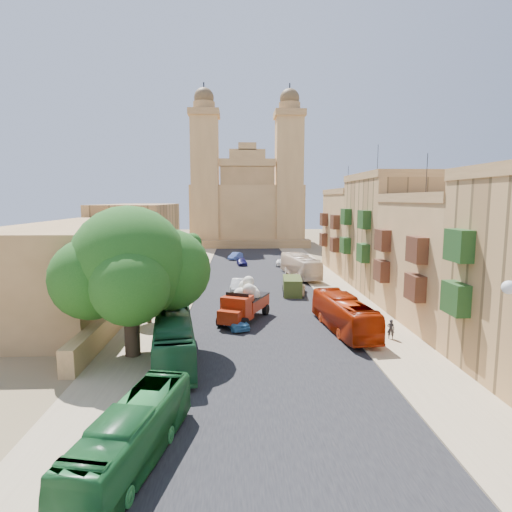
{
  "coord_description": "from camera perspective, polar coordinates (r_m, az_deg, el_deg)",
  "views": [
    {
      "loc": [
        -2.15,
        -24.89,
        10.76
      ],
      "look_at": [
        0.0,
        26.0,
        4.0
      ],
      "focal_mm": 30.0,
      "sensor_mm": 36.0,
      "label": 1
    }
  ],
  "objects": [
    {
      "name": "townhouse_b",
      "position": [
        40.52,
        24.13,
        -0.34
      ],
      "size": [
        9.0,
        14.0,
        14.9
      ],
      "color": "#AF834F",
      "rests_on": "ground"
    },
    {
      "name": "pedestrian_c",
      "position": [
        42.84,
        11.08,
        -6.06
      ],
      "size": [
        0.68,
        0.99,
        1.55
      ],
      "primitive_type": "imported",
      "rotation": [
        0.0,
        0.0,
        5.08
      ],
      "color": "#2B2A30",
      "rests_on": "ground"
    },
    {
      "name": "ficus_tree",
      "position": [
        30.16,
        -16.32,
        -1.57
      ],
      "size": [
        10.38,
        9.55,
        10.38
      ],
      "color": "#3C2A1E",
      "rests_on": "ground"
    },
    {
      "name": "street_tree_b",
      "position": [
        50.09,
        -11.41,
        -1.24
      ],
      "size": [
        3.14,
        3.14,
        4.82
      ],
      "color": "#3C2A1E",
      "rests_on": "ground"
    },
    {
      "name": "townhouse_c",
      "position": [
        53.22,
        17.5,
        3.06
      ],
      "size": [
        9.0,
        14.0,
        17.4
      ],
      "color": "tan",
      "rests_on": "ground"
    },
    {
      "name": "bus_green_north",
      "position": [
        29.64,
        -10.93,
        -10.81
      ],
      "size": [
        4.11,
        10.94,
        2.98
      ],
      "primitive_type": "imported",
      "rotation": [
        0.0,
        0.0,
        0.15
      ],
      "color": "#1E5A31",
      "rests_on": "ground"
    },
    {
      "name": "bus_green_south",
      "position": [
        19.49,
        -16.2,
        -22.01
      ],
      "size": [
        3.84,
        9.11,
        2.47
      ],
      "primitive_type": "imported",
      "rotation": [
        0.0,
        0.0,
        -0.21
      ],
      "color": "#1F662F",
      "rests_on": "ground"
    },
    {
      "name": "street_tree_d",
      "position": [
        73.68,
        -8.53,
        1.75
      ],
      "size": [
        3.31,
        3.31,
        5.09
      ],
      "color": "#3C2A1E",
      "rests_on": "ground"
    },
    {
      "name": "west_building_mid",
      "position": [
        70.93,
        -15.34,
        2.63
      ],
      "size": [
        10.0,
        22.0,
        10.0
      ],
      "primitive_type": "cube",
      "color": "tan",
      "rests_on": "ground"
    },
    {
      "name": "road_surface",
      "position": [
        55.98,
        -0.17,
        -3.52
      ],
      "size": [
        14.0,
        140.0,
        0.01
      ],
      "primitive_type": "cube",
      "color": "black",
      "rests_on": "ground"
    },
    {
      "name": "townhouse_d",
      "position": [
        66.57,
        13.39,
        3.39
      ],
      "size": [
        9.0,
        14.0,
        15.9
      ],
      "color": "#AF834F",
      "rests_on": "ground"
    },
    {
      "name": "car_cream",
      "position": [
        49.24,
        5.27,
        -4.31
      ],
      "size": [
        3.01,
        5.05,
        1.31
      ],
      "primitive_type": "imported",
      "rotation": [
        0.0,
        0.0,
        2.96
      ],
      "color": "#C9AF89",
      "rests_on": "ground"
    },
    {
      "name": "car_white_a",
      "position": [
        51.23,
        -2.46,
        -3.82
      ],
      "size": [
        1.83,
        4.14,
        1.32
      ],
      "primitive_type": "imported",
      "rotation": [
        0.0,
        0.0,
        -0.11
      ],
      "color": "white",
      "rests_on": "ground"
    },
    {
      "name": "olive_pickup",
      "position": [
        49.07,
        4.84,
        -4.02
      ],
      "size": [
        2.42,
        4.77,
        1.91
      ],
      "color": "#3A491B",
      "rests_on": "ground"
    },
    {
      "name": "sidewalk_east",
      "position": [
        57.14,
        9.41,
        -3.39
      ],
      "size": [
        5.0,
        140.0,
        0.01
      ],
      "primitive_type": "cube",
      "color": "tan",
      "rests_on": "ground"
    },
    {
      "name": "west_wall",
      "position": [
        47.12,
        -15.11,
        -4.79
      ],
      "size": [
        1.0,
        40.0,
        1.8
      ],
      "primitive_type": "cube",
      "color": "#AF834F",
      "rests_on": "ground"
    },
    {
      "name": "kerb_west",
      "position": [
        56.14,
        -7.34,
        -3.49
      ],
      "size": [
        0.25,
        140.0,
        0.12
      ],
      "primitive_type": "cube",
      "color": "tan",
      "rests_on": "ground"
    },
    {
      "name": "sidewalk_west",
      "position": [
        56.42,
        -9.88,
        -3.54
      ],
      "size": [
        5.0,
        140.0,
        0.01
      ],
      "primitive_type": "cube",
      "color": "tan",
      "rests_on": "ground"
    },
    {
      "name": "car_blue_b",
      "position": [
        77.12,
        -2.75,
        0.0
      ],
      "size": [
        2.79,
        4.04,
        1.26
      ],
      "primitive_type": "imported",
      "rotation": [
        0.0,
        0.0,
        -0.42
      ],
      "color": "#4761B9",
      "rests_on": "ground"
    },
    {
      "name": "red_truck",
      "position": [
        38.26,
        -1.6,
        -6.13
      ],
      "size": [
        4.9,
        6.98,
        3.88
      ],
      "color": "#96220B",
      "rests_on": "ground"
    },
    {
      "name": "west_building_low",
      "position": [
        46.2,
        -22.46,
        -1.18
      ],
      "size": [
        10.0,
        28.0,
        8.4
      ],
      "primitive_type": "cube",
      "color": "#9B7243",
      "rests_on": "ground"
    },
    {
      "name": "church",
      "position": [
        103.54,
        -1.24,
        6.87
      ],
      "size": [
        28.0,
        22.5,
        36.3
      ],
      "color": "#AF834F",
      "rests_on": "ground"
    },
    {
      "name": "pedestrian_a",
      "position": [
        35.19,
        17.54,
        -9.28
      ],
      "size": [
        0.66,
        0.54,
        1.55
      ],
      "primitive_type": "imported",
      "rotation": [
        0.0,
        0.0,
        2.8
      ],
      "color": "black",
      "rests_on": "ground"
    },
    {
      "name": "ground",
      "position": [
        27.2,
        2.4,
        -15.75
      ],
      "size": [
        260.0,
        260.0,
        0.0
      ],
      "primitive_type": "plane",
      "color": "brown"
    },
    {
      "name": "car_white_b",
      "position": [
        69.9,
        3.22,
        -0.83
      ],
      "size": [
        1.7,
        3.5,
        1.15
      ],
      "primitive_type": "imported",
      "rotation": [
        0.0,
        0.0,
        3.04
      ],
      "color": "white",
      "rests_on": "ground"
    },
    {
      "name": "car_blue_a",
      "position": [
        36.49,
        -2.77,
        -8.55
      ],
      "size": [
        2.67,
        4.07,
        1.29
      ],
      "primitive_type": "imported",
      "rotation": [
        0.0,
        0.0,
        0.33
      ],
      "color": "#4593CD",
      "rests_on": "ground"
    },
    {
      "name": "street_tree_c",
      "position": [
        61.89,
        -9.69,
        0.21
      ],
      "size": [
        2.89,
        2.89,
        4.44
      ],
      "color": "#3C2A1E",
      "rests_on": "ground"
    },
    {
      "name": "bus_red_east",
      "position": [
        36.06,
        11.65,
        -7.6
      ],
      "size": [
        3.55,
        10.47,
        2.86
      ],
      "primitive_type": "imported",
      "rotation": [
        0.0,
        0.0,
        3.25
      ],
      "color": "#A32204",
      "rests_on": "ground"
    },
    {
      "name": "car_dkblue",
      "position": [
        70.47,
        -1.89,
        -0.79
      ],
      "size": [
        1.85,
        3.83,
        1.08
      ],
      "primitive_type": "imported",
      "rotation": [
        0.0,
        0.0,
        0.1
      ],
      "color": "#14134F",
      "rests_on": "ground"
    },
    {
      "name": "bus_cream_east",
      "position": [
        59.9,
        5.91,
        -1.32
      ],
      "size": [
        4.46,
        11.42,
        3.1
      ],
      "primitive_type": "imported",
      "rotation": [
        0.0,
        0.0,
        3.31
      ],
      "color": "beige",
      "rests_on": "ground"
    },
    {
      "name": "kerb_east",
      "position": [
        56.67,
        6.93,
        -3.38
      ],
      "size": [
        0.25,
        140.0,
        0.12
      ],
      "primitive_type": "cube",
      "color": "tan",
      "rests_on": "ground"
    },
    {
      "name": "street_tree_a",
      "position": [
        38.49,
        -14.18,
        -4.12
      ],
      "size": [
        3.04,
        3.04,
        4.67
      ],
      "color": "#3C2A1E",
      "rests_on": "ground"
    }
  ]
}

